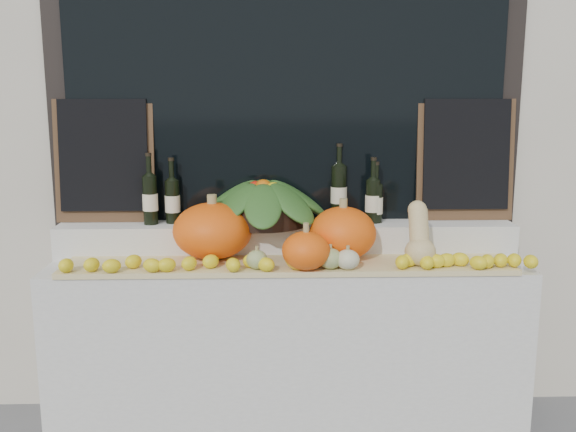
{
  "coord_description": "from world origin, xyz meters",
  "views": [
    {
      "loc": [
        -0.09,
        -1.51,
        1.71
      ],
      "look_at": [
        0.0,
        1.45,
        1.12
      ],
      "focal_mm": 40.0,
      "sensor_mm": 36.0,
      "label": 1
    }
  ],
  "objects": [
    {
      "name": "wine_bottle_near_left",
      "position": [
        -0.58,
        1.69,
        1.15
      ],
      "size": [
        0.08,
        0.08,
        0.33
      ],
      "color": "black",
      "rests_on": "rear_tier"
    },
    {
      "name": "chalkboard_right",
      "position": [
        0.92,
        1.74,
        1.36
      ],
      "size": [
        0.5,
        0.08,
        0.62
      ],
      "rotation": [
        -0.08,
        0.0,
        0.0
      ],
      "color": "#4C331E",
      "rests_on": "rear_tier"
    },
    {
      "name": "wine_bottle_tall",
      "position": [
        0.27,
        1.75,
        1.19
      ],
      "size": [
        0.08,
        0.08,
        0.4
      ],
      "color": "black",
      "rests_on": "rear_tier"
    },
    {
      "name": "display_sill",
      "position": [
        0.0,
        1.52,
        0.44
      ],
      "size": [
        2.3,
        0.55,
        0.88
      ],
      "primitive_type": "cube",
      "color": "silver",
      "rests_on": "ground"
    },
    {
      "name": "pumpkin_right",
      "position": [
        0.26,
        1.47,
        1.03
      ],
      "size": [
        0.34,
        0.34,
        0.25
      ],
      "primitive_type": "ellipsoid",
      "rotation": [
        0.0,
        0.0,
        0.08
      ],
      "color": "#FF5E0D",
      "rests_on": "straw_bedding"
    },
    {
      "name": "wine_bottle_far_right",
      "position": [
        0.45,
        1.68,
        1.14
      ],
      "size": [
        0.08,
        0.08,
        0.31
      ],
      "color": "black",
      "rests_on": "rear_tier"
    },
    {
      "name": "straw_bedding",
      "position": [
        0.0,
        1.4,
        0.89
      ],
      "size": [
        2.1,
        0.32,
        0.02
      ],
      "primitive_type": "cube",
      "color": "tan",
      "rests_on": "display_sill"
    },
    {
      "name": "lemon_heap",
      "position": [
        0.0,
        1.29,
        0.94
      ],
      "size": [
        2.2,
        0.16,
        0.06
      ],
      "primitive_type": null,
      "color": "yellow",
      "rests_on": "straw_bedding"
    },
    {
      "name": "pumpkin_center",
      "position": [
        0.08,
        1.29,
        0.99
      ],
      "size": [
        0.24,
        0.24,
        0.18
      ],
      "primitive_type": "ellipsoid",
      "rotation": [
        0.0,
        0.0,
        -0.11
      ],
      "color": "#FF5E0D",
      "rests_on": "straw_bedding"
    },
    {
      "name": "produce_bowl",
      "position": [
        -0.12,
        1.66,
        1.15
      ],
      "size": [
        0.69,
        0.69,
        0.24
      ],
      "color": "black",
      "rests_on": "rear_tier"
    },
    {
      "name": "chalkboard_left",
      "position": [
        -0.92,
        1.74,
        1.36
      ],
      "size": [
        0.5,
        0.08,
        0.62
      ],
      "rotation": [
        -0.08,
        0.0,
        0.0
      ],
      "color": "#4C331E",
      "rests_on": "rear_tier"
    },
    {
      "name": "rear_tier",
      "position": [
        0.0,
        1.68,
        0.96
      ],
      "size": [
        2.3,
        0.25,
        0.16
      ],
      "primitive_type": "cube",
      "color": "silver",
      "rests_on": "display_sill"
    },
    {
      "name": "wine_bottle_near_right",
      "position": [
        0.44,
        1.67,
        1.15
      ],
      "size": [
        0.08,
        0.08,
        0.33
      ],
      "color": "black",
      "rests_on": "rear_tier"
    },
    {
      "name": "pumpkin_left",
      "position": [
        -0.36,
        1.5,
        1.04
      ],
      "size": [
        0.43,
        0.43,
        0.27
      ],
      "primitive_type": "ellipsoid",
      "rotation": [
        0.0,
        0.0,
        -0.14
      ],
      "color": "#FF5E0D",
      "rests_on": "straw_bedding"
    },
    {
      "name": "butternut_squash",
      "position": [
        0.61,
        1.37,
        1.03
      ],
      "size": [
        0.14,
        0.21,
        0.29
      ],
      "color": "#CFB57A",
      "rests_on": "straw_bedding"
    },
    {
      "name": "decorative_gourds",
      "position": [
        0.17,
        1.3,
        0.96
      ],
      "size": [
        0.86,
        0.18,
        0.16
      ],
      "color": "#3D6B20",
      "rests_on": "straw_bedding"
    },
    {
      "name": "wine_bottle_far_left",
      "position": [
        -0.68,
        1.67,
        1.17
      ],
      "size": [
        0.08,
        0.08,
        0.36
      ],
      "color": "black",
      "rests_on": "rear_tier"
    }
  ]
}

